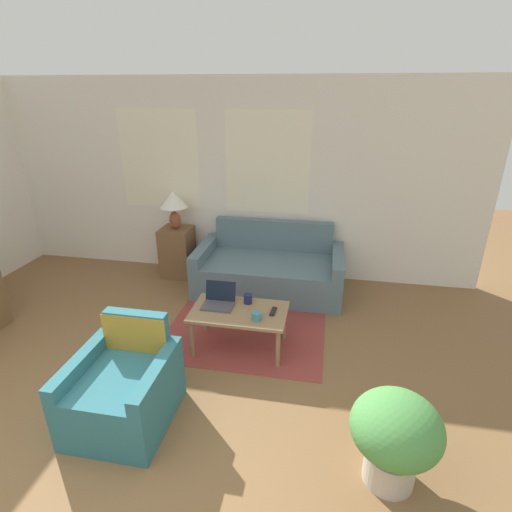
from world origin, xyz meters
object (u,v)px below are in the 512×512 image
Objects in this scene: couch at (270,270)px; laptop at (219,300)px; armchair at (125,389)px; table_lamp at (174,202)px; coffee_table at (239,315)px; cup_yellow at (248,299)px; cup_navy at (257,316)px; tv_remote at (273,311)px; potted_plant at (395,434)px.

couch reaches higher than laptop.
armchair is 2.57× the size of laptop.
laptop is (1.00, -1.46, -0.57)m from table_lamp.
cup_yellow is (0.06, 0.16, 0.10)m from coffee_table.
coffee_table is at bearing -51.39° from table_lamp.
cup_navy is (0.20, -0.13, 0.09)m from coffee_table.
cup_navy is at bearing -25.65° from laptop.
tv_remote is (0.24, -1.33, 0.19)m from couch.
potted_plant is (1.54, -1.34, -0.08)m from laptop.
table_lamp is 3.41× the size of tv_remote.
tv_remote is at bearing -43.99° from table_lamp.
couch is 1.36m from tv_remote.
laptop is 0.56m from tv_remote.
potted_plant is at bearing -5.93° from armchair.
armchair is at bearing -133.33° from cup_navy.
coffee_table is at bearing 57.42° from armchair.
table_lamp is at bearing 133.03° from cup_yellow.
couch is at bearing 75.92° from laptop.
tv_remote is at bearing -4.61° from laptop.
coffee_table is (1.23, -1.54, -0.67)m from table_lamp.
armchair is 1.30m from cup_navy.
laptop is at bearing -55.53° from table_lamp.
cup_navy reaches higher than tv_remote.
table_lamp is 0.77× the size of potted_plant.
potted_plant is (2.54, -2.80, -0.64)m from table_lamp.
armchair is (-0.78, -2.42, 0.01)m from couch.
couch is 1.34m from laptop.
coffee_table is 9.57× the size of cup_yellow.
table_lamp is (-0.55, 2.60, 0.78)m from armchair.
cup_navy is at bearing -86.08° from couch.
tv_remote is at bearing -25.50° from cup_yellow.
table_lamp is 3.84m from potted_plant.
table_lamp is at bearing 130.59° from cup_navy.
laptop is (-0.32, -1.28, 0.23)m from couch.
laptop reaches higher than cup_navy.
coffee_table is 1.39× the size of potted_plant.
cup_yellow is at bearing 70.84° from coffee_table.
couch is 19.51× the size of cup_navy.
potted_plant is (0.98, -1.30, -0.04)m from tv_remote.
couch is at bearing 100.07° from tv_remote.
couch is at bearing 87.97° from cup_yellow.
couch is at bearing 93.92° from cup_navy.
couch reaches higher than tv_remote.
armchair is at bearing 174.07° from potted_plant.
tv_remote is at bearing 127.05° from potted_plant.
armchair is at bearing -132.89° from tv_remote.
armchair reaches higher than laptop.
table_lamp reaches higher than cup_yellow.
tv_remote is (0.28, -0.13, -0.04)m from cup_yellow.
cup_navy is at bearing 46.67° from armchair.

